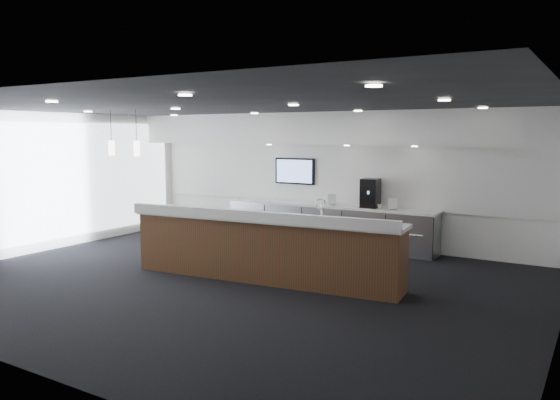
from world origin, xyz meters
The scene contains 20 objects.
ground centered at (0.00, 0.00, 0.00)m, with size 10.00×10.00×0.00m, color black.
ceiling centered at (0.00, 0.00, 3.00)m, with size 10.00×8.00×0.02m, color black.
back_wall centered at (0.00, 4.00, 1.50)m, with size 10.00×0.02×3.00m, color white.
left_wall centered at (-5.00, 0.00, 1.50)m, with size 0.02×8.00×3.00m, color white.
soffit_bulkhead centered at (0.00, 3.55, 2.65)m, with size 10.00×0.90×0.70m, color white.
alcove_panel centered at (0.00, 3.97, 1.60)m, with size 9.80×0.06×1.40m, color white.
window_blinds_wall centered at (-4.96, 0.00, 1.50)m, with size 0.04×7.36×2.55m, color silver.
back_credenza centered at (0.00, 3.64, 0.48)m, with size 5.06×0.66×0.95m.
wall_tv centered at (-1.00, 3.91, 1.65)m, with size 1.05×0.08×0.62m.
pendant_left centered at (-2.40, 0.80, 2.25)m, with size 0.12×0.12×0.30m, color #F5E4BF.
pendant_right centered at (-3.10, 0.80, 2.25)m, with size 0.12×0.12×0.30m, color #F5E4BF.
ceiling_can_lights centered at (0.00, 0.00, 2.97)m, with size 7.00×5.00×0.02m, color silver, non-canonical shape.
service_counter centered at (0.39, 0.40, 0.58)m, with size 4.98×1.29×1.49m.
coffee_machine centered at (1.03, 3.63, 1.26)m, with size 0.38×0.49×0.63m.
info_sign_left centered at (0.16, 3.55, 1.07)m, with size 0.18×0.02×0.25m, color silver.
info_sign_right centered at (1.58, 3.53, 1.07)m, with size 0.18×0.02×0.24m, color silver.
cup_0 centered at (1.28, 3.55, 1.00)m, with size 0.10×0.10×0.09m, color white.
cup_1 centered at (1.14, 3.55, 1.00)m, with size 0.10×0.10×0.09m, color white.
cup_2 centered at (1.00, 3.55, 1.00)m, with size 0.10×0.10×0.09m, color white.
cup_3 centered at (0.86, 3.55, 1.00)m, with size 0.10×0.10×0.09m, color white.
Camera 1 is at (5.43, -7.37, 2.52)m, focal length 35.00 mm.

